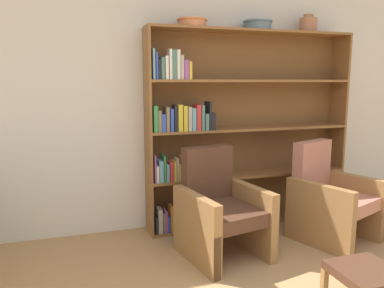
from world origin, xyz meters
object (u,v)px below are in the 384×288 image
at_px(bookshelf, 233,131).
at_px(armchair_cushioned, 330,198).
at_px(bowl_cream, 258,25).
at_px(vase_tall, 308,25).
at_px(armchair_leather, 220,210).
at_px(bowl_sage, 192,22).
at_px(footstool, 366,276).

distance_m(bookshelf, armchair_cushioned, 1.17).
bearing_deg(bookshelf, bowl_cream, -5.45).
xyz_separation_m(vase_tall, armchair_leather, (-1.23, -0.64, -1.71)).
height_order(bowl_sage, vase_tall, vase_tall).
height_order(armchair_cushioned, footstool, armchair_cushioned).
bearing_deg(bookshelf, vase_tall, -1.59).
relative_size(bowl_cream, armchair_leather, 0.32).
height_order(bookshelf, armchair_cushioned, bookshelf).
height_order(vase_tall, armchair_leather, vase_tall).
distance_m(bookshelf, footstool, 1.92).
bearing_deg(armchair_cushioned, vase_tall, -119.08).
relative_size(bowl_sage, armchair_leather, 0.32).
height_order(bowl_sage, footstool, bowl_sage).
distance_m(bowl_cream, armchair_cushioned, 1.87).
xyz_separation_m(vase_tall, footstool, (-0.65, -1.73, -1.85)).
relative_size(vase_tall, armchair_leather, 0.20).
height_order(bowl_sage, bowl_cream, bowl_cream).
xyz_separation_m(bookshelf, armchair_cushioned, (0.75, -0.66, -0.61)).
relative_size(bowl_sage, footstool, 0.75).
height_order(armchair_leather, footstool, armchair_leather).
bearing_deg(footstool, bowl_sage, 110.38).
height_order(bookshelf, footstool, bookshelf).
distance_m(bowl_sage, armchair_leather, 1.79).
bearing_deg(bookshelf, armchair_cushioned, -41.58).
distance_m(bookshelf, bowl_sage, 1.16).
relative_size(bookshelf, bowl_sage, 7.37).
height_order(bowl_sage, armchair_cushioned, bowl_sage).
distance_m(bowl_sage, armchair_cushioned, 2.16).
relative_size(bowl_sage, vase_tall, 1.60).
xyz_separation_m(bowl_cream, footstool, (-0.05, -1.73, -1.82)).
relative_size(bookshelf, footstool, 5.52).
bearing_deg(armchair_cushioned, bookshelf, -62.58).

